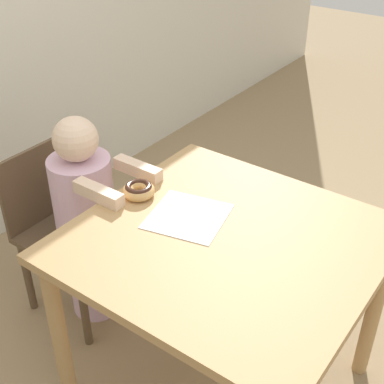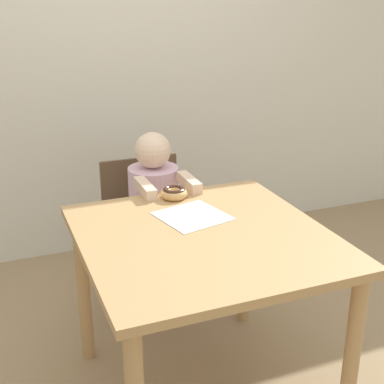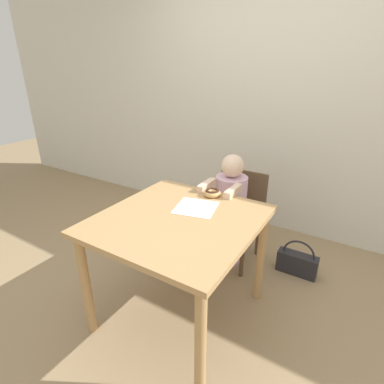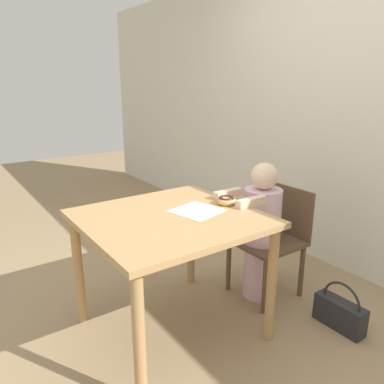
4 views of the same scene
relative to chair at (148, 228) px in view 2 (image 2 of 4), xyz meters
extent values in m
cube|color=silver|center=(-0.03, 0.76, 0.83)|extent=(8.00, 0.05, 2.50)
cube|color=tan|center=(-0.03, -0.84, 0.32)|extent=(0.95, 0.98, 0.03)
cylinder|color=tan|center=(0.39, -1.27, -0.06)|extent=(0.06, 0.06, 0.73)
cylinder|color=tan|center=(-0.44, -0.41, -0.06)|extent=(0.06, 0.06, 0.73)
cylinder|color=tan|center=(0.39, -0.41, -0.06)|extent=(0.06, 0.06, 0.73)
cube|color=brown|center=(0.00, -0.06, -0.01)|extent=(0.43, 0.44, 0.03)
cube|color=brown|center=(0.00, 0.15, 0.18)|extent=(0.43, 0.02, 0.36)
cylinder|color=brown|center=(-0.18, -0.25, -0.22)|extent=(0.04, 0.04, 0.40)
cylinder|color=brown|center=(0.18, -0.25, -0.22)|extent=(0.04, 0.04, 0.40)
cylinder|color=brown|center=(-0.18, 0.12, -0.22)|extent=(0.04, 0.04, 0.40)
cylinder|color=brown|center=(0.18, 0.12, -0.22)|extent=(0.04, 0.04, 0.40)
cylinder|color=silver|center=(0.00, -0.12, -0.21)|extent=(0.22, 0.22, 0.42)
cylinder|color=silver|center=(0.00, -0.12, 0.19)|extent=(0.26, 0.26, 0.38)
sphere|color=beige|center=(0.00, -0.12, 0.48)|extent=(0.18, 0.18, 0.18)
cube|color=beige|center=(-0.11, -0.33, 0.37)|extent=(0.05, 0.22, 0.05)
cube|color=beige|center=(0.11, -0.33, 0.37)|extent=(0.05, 0.22, 0.05)
torus|color=tan|center=(-0.01, -0.44, 0.36)|extent=(0.12, 0.12, 0.04)
torus|color=#381E14|center=(-0.01, -0.44, 0.38)|extent=(0.10, 0.10, 0.02)
cube|color=white|center=(-0.01, -0.67, 0.34)|extent=(0.31, 0.31, 0.00)
cube|color=#232328|center=(0.57, 0.03, -0.33)|extent=(0.32, 0.10, 0.18)
torus|color=#232328|center=(0.57, 0.03, -0.24)|extent=(0.26, 0.02, 0.26)
camera|label=1|loc=(-1.24, -1.58, 1.43)|focal=50.00mm
camera|label=2|loc=(-0.77, -2.57, 1.22)|focal=50.00mm
camera|label=3|loc=(0.90, -2.19, 1.21)|focal=28.00mm
camera|label=4|loc=(1.70, -1.91, 1.09)|focal=35.00mm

